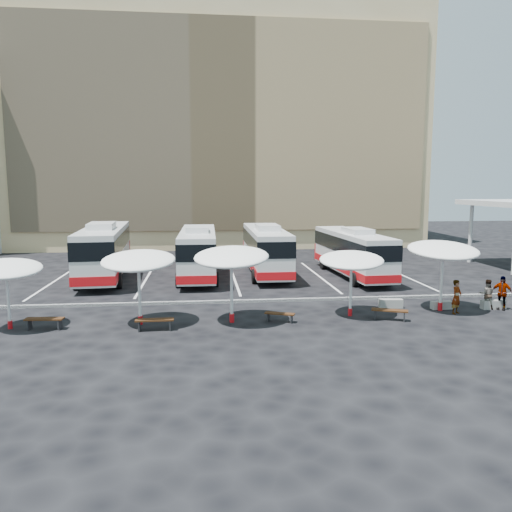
{
  "coord_description": "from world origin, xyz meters",
  "views": [
    {
      "loc": [
        -2.15,
        -26.01,
        6.3
      ],
      "look_at": [
        1.0,
        3.0,
        2.2
      ],
      "focal_mm": 35.0,
      "sensor_mm": 36.0,
      "label": 1
    }
  ],
  "objects": [
    {
      "name": "curb_divider",
      "position": [
        0.0,
        0.5,
        0.07
      ],
      "size": [
        34.0,
        0.25,
        0.15
      ],
      "primitive_type": "cube",
      "color": "black",
      "rests_on": "ground"
    },
    {
      "name": "sunshade_3",
      "position": [
        5.01,
        -2.85,
        2.75
      ],
      "size": [
        3.74,
        3.77,
        3.23
      ],
      "rotation": [
        0.0,
        0.0,
        -0.24
      ],
      "color": "silver",
      "rests_on": "ground"
    },
    {
      "name": "ground",
      "position": [
        0.0,
        0.0,
        0.0
      ],
      "size": [
        120.0,
        120.0,
        0.0
      ],
      "primitive_type": "plane",
      "color": "black",
      "rests_on": "ground"
    },
    {
      "name": "sunshade_1",
      "position": [
        -5.03,
        -3.32,
        2.95
      ],
      "size": [
        3.61,
        3.65,
        3.48
      ],
      "rotation": [
        0.0,
        0.0,
        -0.09
      ],
      "color": "silver",
      "rests_on": "ground"
    },
    {
      "name": "conc_bench_0",
      "position": [
        7.6,
        -1.5,
        0.23
      ],
      "size": [
        1.24,
        0.53,
        0.45
      ],
      "primitive_type": "cube",
      "rotation": [
        0.0,
        0.0,
        -0.11
      ],
      "color": "gray",
      "rests_on": "ground"
    },
    {
      "name": "passenger_0",
      "position": [
        10.36,
        -3.03,
        0.85
      ],
      "size": [
        0.74,
        0.68,
        1.71
      ],
      "primitive_type": "imported",
      "rotation": [
        0.0,
        0.0,
        0.58
      ],
      "color": "black",
      "rests_on": "ground"
    },
    {
      "name": "conc_bench_1",
      "position": [
        10.11,
        -2.05,
        0.21
      ],
      "size": [
        1.13,
        0.44,
        0.41
      ],
      "primitive_type": "cube",
      "rotation": [
        0.0,
        0.0,
        0.06
      ],
      "color": "gray",
      "rests_on": "ground"
    },
    {
      "name": "conc_bench_2",
      "position": [
        12.78,
        -2.3,
        0.23
      ],
      "size": [
        1.23,
        0.42,
        0.46
      ],
      "primitive_type": "cube",
      "rotation": [
        0.0,
        0.0,
        0.01
      ],
      "color": "gray",
      "rests_on": "ground"
    },
    {
      "name": "bus_3",
      "position": [
        8.3,
        7.71,
        1.77
      ],
      "size": [
        2.97,
        11.04,
        3.47
      ],
      "rotation": [
        0.0,
        0.0,
        0.05
      ],
      "color": "silver",
      "rests_on": "ground"
    },
    {
      "name": "sunshade_0",
      "position": [
        -10.72,
        -3.41,
        2.7
      ],
      "size": [
        3.99,
        4.01,
        3.17
      ],
      "rotation": [
        0.0,
        0.0,
        0.4
      ],
      "color": "silver",
      "rests_on": "ground"
    },
    {
      "name": "passenger_1",
      "position": [
        12.44,
        -2.3,
        0.77
      ],
      "size": [
        0.92,
        0.84,
        1.55
      ],
      "primitive_type": "imported",
      "rotation": [
        0.0,
        0.0,
        2.72
      ],
      "color": "black",
      "rests_on": "ground"
    },
    {
      "name": "wood_bench_1",
      "position": [
        -4.28,
        -4.38,
        0.39
      ],
      "size": [
        1.68,
        0.46,
        0.51
      ],
      "rotation": [
        0.0,
        0.0,
        0.01
      ],
      "color": "black",
      "rests_on": "ground"
    },
    {
      "name": "bus_2",
      "position": [
        2.41,
        9.51,
        1.86
      ],
      "size": [
        2.76,
        11.47,
        3.63
      ],
      "rotation": [
        0.0,
        0.0,
        -0.01
      ],
      "color": "silver",
      "rests_on": "ground"
    },
    {
      "name": "wood_bench_2",
      "position": [
        1.4,
        -3.6,
        0.33
      ],
      "size": [
        1.44,
        0.85,
        0.43
      ],
      "rotation": [
        0.0,
        0.0,
        -0.37
      ],
      "color": "black",
      "rests_on": "ground"
    },
    {
      "name": "bus_0",
      "position": [
        -8.88,
        9.05,
        1.98
      ],
      "size": [
        3.48,
        12.39,
        3.88
      ],
      "rotation": [
        0.0,
        0.0,
        0.07
      ],
      "color": "silver",
      "rests_on": "ground"
    },
    {
      "name": "sunshade_2",
      "position": [
        -0.83,
        -3.41,
        3.07
      ],
      "size": [
        4.21,
        4.25,
        3.61
      ],
      "rotation": [
        0.0,
        0.0,
        -0.25
      ],
      "color": "silver",
      "rests_on": "ground"
    },
    {
      "name": "wood_bench_3",
      "position": [
        6.63,
        -3.85,
        0.39
      ],
      "size": [
        1.71,
        1.05,
        0.51
      ],
      "rotation": [
        0.0,
        0.0,
        -0.39
      ],
      "color": "black",
      "rests_on": "ground"
    },
    {
      "name": "sunshade_4",
      "position": [
        9.88,
        -2.34,
        3.09
      ],
      "size": [
        3.73,
        3.78,
        3.64
      ],
      "rotation": [
        0.0,
        0.0,
        -0.08
      ],
      "color": "silver",
      "rests_on": "ground"
    },
    {
      "name": "bus_1",
      "position": [
        -2.45,
        8.78,
        1.84
      ],
      "size": [
        2.78,
        11.39,
        3.61
      ],
      "rotation": [
        0.0,
        0.0,
        -0.01
      ],
      "color": "silver",
      "rests_on": "ground"
    },
    {
      "name": "bay_lines",
      "position": [
        0.0,
        8.0,
        0.01
      ],
      "size": [
        24.15,
        12.0,
        0.01
      ],
      "color": "white",
      "rests_on": "ground"
    },
    {
      "name": "passenger_2",
      "position": [
        13.07,
        -2.53,
        0.88
      ],
      "size": [
        1.05,
        1.01,
        1.76
      ],
      "primitive_type": "imported",
      "rotation": [
        0.0,
        0.0,
        -0.74
      ],
      "color": "black",
      "rests_on": "ground"
    },
    {
      "name": "sandstone_building",
      "position": [
        0.0,
        31.87,
        12.63
      ],
      "size": [
        42.0,
        18.25,
        29.6
      ],
      "color": "tan",
      "rests_on": "ground"
    },
    {
      "name": "wood_bench_0",
      "position": [
        -9.16,
        -3.68,
        0.39
      ],
      "size": [
        1.69,
        0.58,
        0.51
      ],
      "rotation": [
        0.0,
        0.0,
        -0.08
      ],
      "color": "black",
      "rests_on": "ground"
    }
  ]
}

